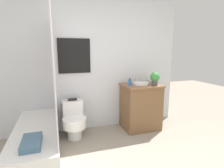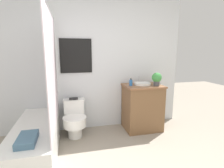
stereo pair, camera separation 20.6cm
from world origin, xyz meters
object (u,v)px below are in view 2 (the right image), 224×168
toilet (74,118)px  sink (142,84)px  soap_bottle (131,83)px  potted_plant (157,78)px  book_on_tank (73,99)px

toilet → sink: sink is taller
toilet → sink: bearing=0.4°
toilet → soap_bottle: size_ratio=4.68×
toilet → soap_bottle: (1.01, -0.02, 0.59)m
potted_plant → book_on_tank: potted_plant is taller
sink → soap_bottle: (-0.24, -0.03, 0.04)m
sink → soap_bottle: bearing=-172.9°
sink → soap_bottle: soap_bottle is taller
soap_bottle → book_on_tank: (-1.01, 0.16, -0.27)m
potted_plant → sink: bearing=145.6°
soap_bottle → book_on_tank: 1.06m
sink → soap_bottle: 0.24m
potted_plant → book_on_tank: size_ratio=1.55×
soap_bottle → potted_plant: 0.46m
toilet → potted_plant: size_ratio=2.61×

